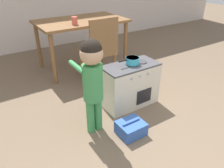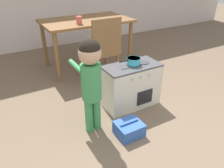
{
  "view_description": "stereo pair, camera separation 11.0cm",
  "coord_description": "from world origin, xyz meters",
  "px_view_note": "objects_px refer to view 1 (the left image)",
  "views": [
    {
      "loc": [
        -1.02,
        -0.59,
        1.42
      ],
      "look_at": [
        0.03,
        1.04,
        0.37
      ],
      "focal_mm": 35.0,
      "sensor_mm": 36.0,
      "label": 1
    },
    {
      "loc": [
        -0.93,
        -0.65,
        1.42
      ],
      "look_at": [
        0.03,
        1.04,
        0.37
      ],
      "focal_mm": 35.0,
      "sensor_mm": 36.0,
      "label": 2
    }
  ],
  "objects_px": {
    "play_kitchen": "(130,85)",
    "child_figure": "(92,74)",
    "cup_on_table": "(75,21)",
    "dining_table": "(81,26)",
    "toy_basket": "(131,128)",
    "dining_chair_near": "(100,50)",
    "toy_pot": "(132,60)"
  },
  "relations": [
    {
      "from": "dining_chair_near",
      "to": "cup_on_table",
      "type": "relative_size",
      "value": 8.56
    },
    {
      "from": "play_kitchen",
      "to": "dining_table",
      "type": "distance_m",
      "value": 1.33
    },
    {
      "from": "play_kitchen",
      "to": "cup_on_table",
      "type": "relative_size",
      "value": 5.92
    },
    {
      "from": "dining_table",
      "to": "toy_pot",
      "type": "bearing_deg",
      "value": -91.07
    },
    {
      "from": "play_kitchen",
      "to": "cup_on_table",
      "type": "distance_m",
      "value": 1.18
    },
    {
      "from": "play_kitchen",
      "to": "child_figure",
      "type": "xyz_separation_m",
      "value": [
        -0.56,
        -0.18,
        0.36
      ]
    },
    {
      "from": "play_kitchen",
      "to": "cup_on_table",
      "type": "xyz_separation_m",
      "value": [
        -0.16,
        1.04,
        0.54
      ]
    },
    {
      "from": "child_figure",
      "to": "toy_pot",
      "type": "bearing_deg",
      "value": 17.56
    },
    {
      "from": "toy_basket",
      "to": "dining_table",
      "type": "xyz_separation_m",
      "value": [
        0.34,
        1.7,
        0.58
      ]
    },
    {
      "from": "toy_basket",
      "to": "dining_chair_near",
      "type": "distance_m",
      "value": 1.14
    },
    {
      "from": "child_figure",
      "to": "dining_table",
      "type": "bearing_deg",
      "value": 67.57
    },
    {
      "from": "dining_chair_near",
      "to": "cup_on_table",
      "type": "distance_m",
      "value": 0.55
    },
    {
      "from": "toy_pot",
      "to": "child_figure",
      "type": "distance_m",
      "value": 0.61
    },
    {
      "from": "toy_basket",
      "to": "dining_chair_near",
      "type": "relative_size",
      "value": 0.27
    },
    {
      "from": "toy_basket",
      "to": "cup_on_table",
      "type": "relative_size",
      "value": 2.33
    },
    {
      "from": "dining_table",
      "to": "dining_chair_near",
      "type": "height_order",
      "value": "dining_chair_near"
    },
    {
      "from": "toy_pot",
      "to": "dining_chair_near",
      "type": "bearing_deg",
      "value": 94.77
    },
    {
      "from": "dining_table",
      "to": "cup_on_table",
      "type": "distance_m",
      "value": 0.34
    },
    {
      "from": "toy_pot",
      "to": "dining_table",
      "type": "xyz_separation_m",
      "value": [
        0.02,
        1.27,
        0.1
      ]
    },
    {
      "from": "child_figure",
      "to": "dining_table",
      "type": "relative_size",
      "value": 0.72
    },
    {
      "from": "play_kitchen",
      "to": "dining_chair_near",
      "type": "height_order",
      "value": "dining_chair_near"
    },
    {
      "from": "toy_pot",
      "to": "cup_on_table",
      "type": "height_order",
      "value": "cup_on_table"
    },
    {
      "from": "toy_basket",
      "to": "dining_chair_near",
      "type": "height_order",
      "value": "dining_chair_near"
    },
    {
      "from": "toy_pot",
      "to": "cup_on_table",
      "type": "xyz_separation_m",
      "value": [
        -0.17,
        1.04,
        0.24
      ]
    },
    {
      "from": "play_kitchen",
      "to": "cup_on_table",
      "type": "height_order",
      "value": "cup_on_table"
    },
    {
      "from": "toy_pot",
      "to": "dining_chair_near",
      "type": "xyz_separation_m",
      "value": [
        -0.05,
        0.6,
        -0.06
      ]
    },
    {
      "from": "toy_basket",
      "to": "cup_on_table",
      "type": "distance_m",
      "value": 1.64
    },
    {
      "from": "dining_table",
      "to": "child_figure",
      "type": "bearing_deg",
      "value": -112.43
    },
    {
      "from": "toy_pot",
      "to": "toy_basket",
      "type": "distance_m",
      "value": 0.71
    },
    {
      "from": "play_kitchen",
      "to": "child_figure",
      "type": "distance_m",
      "value": 0.69
    },
    {
      "from": "dining_chair_near",
      "to": "cup_on_table",
      "type": "bearing_deg",
      "value": 105.45
    },
    {
      "from": "play_kitchen",
      "to": "toy_pot",
      "type": "bearing_deg",
      "value": 2.19
    }
  ]
}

